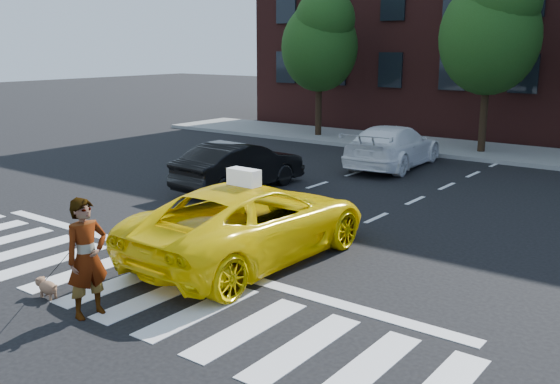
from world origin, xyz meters
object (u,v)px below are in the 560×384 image
object	(u,v)px
white_suv	(393,146)
tree_left	(320,38)
black_sedan	(240,166)
taxi	(251,221)
tree_mid	(491,25)
dog	(46,286)
woman	(87,258)

from	to	relation	value
white_suv	tree_left	bearing A→B (deg)	-40.81
black_sedan	white_suv	size ratio (longest dim) A/B	0.85
tree_left	black_sedan	bearing A→B (deg)	-69.00
tree_left	taxi	distance (m)	16.95
tree_mid	white_suv	distance (m)	6.13
dog	black_sedan	bearing A→B (deg)	107.03
woman	dog	xyz separation A→B (m)	(-1.19, -0.00, -0.76)
dog	taxi	bearing A→B (deg)	66.40
taxi	woman	size ratio (longest dim) A/B	2.89
taxi	dog	bearing A→B (deg)	68.74
black_sedan	tree_left	bearing A→B (deg)	-64.82
black_sedan	dog	world-z (taller)	black_sedan
tree_mid	dog	bearing A→B (deg)	-93.17
tree_mid	dog	world-z (taller)	tree_mid
tree_left	taxi	bearing A→B (deg)	-61.15
tree_left	white_suv	size ratio (longest dim) A/B	1.30
white_suv	woman	xyz separation A→B (m)	(1.84, -13.88, 0.22)
taxi	woman	world-z (taller)	woman
taxi	white_suv	world-z (taller)	taxi
tree_left	dog	world-z (taller)	tree_left
woman	tree_left	bearing A→B (deg)	29.96
tree_mid	white_suv	size ratio (longest dim) A/B	1.42
woman	dog	world-z (taller)	woman
tree_left	taxi	size ratio (longest dim) A/B	1.19
black_sedan	dog	xyz separation A→B (m)	(2.66, -8.10, -0.51)
taxi	woman	xyz separation A→B (m)	(-0.30, -3.60, 0.19)
tree_mid	dog	size ratio (longest dim) A/B	12.37
taxi	dog	world-z (taller)	taxi
tree_left	tree_mid	size ratio (longest dim) A/B	0.92
white_suv	tree_mid	bearing A→B (deg)	-116.35
taxi	white_suv	distance (m)	10.49
white_suv	dog	bearing A→B (deg)	87.67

